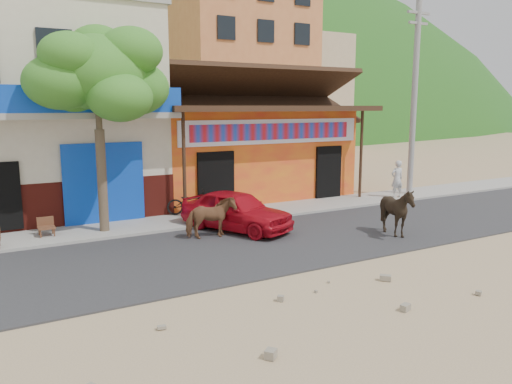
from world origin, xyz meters
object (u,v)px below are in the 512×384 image
tree (99,129)px  red_car (236,210)px  cow_tan (211,218)px  scooter (191,202)px  cow_dark (397,211)px  utility_pole (414,98)px  pedestrian (397,179)px  cafe_chair_right (46,219)px

tree → red_car: 4.64m
cow_tan → red_car: size_ratio=0.39×
tree → scooter: (3.10, 0.84, -2.58)m
cow_tan → scooter: bearing=-6.2°
cow_dark → tree: bearing=-156.3°
tree → red_car: size_ratio=1.66×
utility_pole → cow_dark: (-5.45, -4.70, -3.35)m
utility_pole → pedestrian: size_ratio=5.32×
cafe_chair_right → pedestrian: bearing=-1.6°
cow_dark → cafe_chair_right: cow_dark is taller
pedestrian → cow_dark: bearing=52.9°
cow_dark → scooter: cow_dark is taller
tree → scooter: tree is taller
scooter → cafe_chair_right: (-4.68, -0.65, 0.06)m
red_car → cafe_chair_right: size_ratio=3.70×
scooter → cow_dark: bearing=-123.5°
pedestrian → utility_pole: bearing=-152.4°
red_car → cafe_chair_right: (-5.18, 1.78, -0.05)m
cafe_chair_right → scooter: bearing=8.1°
utility_pole → pedestrian: bearing=-160.3°
red_car → scooter: (-0.50, 2.43, -0.11)m
cow_dark → cafe_chair_right: (-8.93, 4.69, -0.16)m
cow_tan → cow_dark: (4.81, -2.43, 0.13)m
red_car → scooter: size_ratio=2.23×
cow_tan → cafe_chair_right: cow_tan is taller
red_car → scooter: 2.48m
utility_pole → tree: bearing=-179.1°
scooter → pedestrian: (8.52, -1.06, 0.33)m
red_car → pedestrian: pedestrian is taller
cow_dark → pedestrian: (4.28, 4.28, 0.11)m
red_car → cafe_chair_right: red_car is taller
cow_tan → cow_dark: cow_dark is taller
cow_dark → red_car: (-3.75, 2.91, -0.11)m
cow_tan → red_car: bearing=-61.0°
cafe_chair_right → cow_dark: bearing=-27.6°
utility_pole → cow_tan: utility_pole is taller
cow_tan → red_car: (1.06, 0.48, 0.02)m
utility_pole → cafe_chair_right: size_ratio=8.20×
utility_pole → scooter: utility_pole is taller
tree → scooter: 4.12m
tree → pedestrian: tree is taller
cow_dark → red_car: bearing=-162.6°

